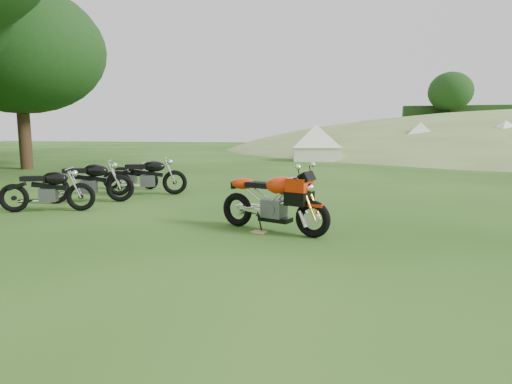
% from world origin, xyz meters
% --- Properties ---
extents(ground, '(120.00, 120.00, 0.00)m').
position_xyz_m(ground, '(0.00, 0.00, 0.00)').
color(ground, '#163D0D').
rests_on(ground, ground).
extents(sport_motorcycle, '(2.17, 1.25, 1.27)m').
position_xyz_m(sport_motorcycle, '(-0.16, 1.00, 0.64)').
color(sport_motorcycle, '#BE2606').
rests_on(sport_motorcycle, ground).
extents(plywood_board, '(0.30, 0.27, 0.02)m').
position_xyz_m(plywood_board, '(-0.39, 0.86, 0.01)').
color(plywood_board, tan).
rests_on(plywood_board, ground).
extents(vintage_moto_a, '(2.18, 1.34, 1.14)m').
position_xyz_m(vintage_moto_a, '(-5.29, 3.02, 0.57)').
color(vintage_moto_a, black).
rests_on(vintage_moto_a, ground).
extents(vintage_moto_b, '(2.20, 1.21, 1.14)m').
position_xyz_m(vintage_moto_b, '(-4.45, 4.55, 0.57)').
color(vintage_moto_b, black).
rests_on(vintage_moto_b, ground).
extents(vintage_moto_c, '(2.03, 1.13, 1.05)m').
position_xyz_m(vintage_moto_c, '(-5.45, 1.75, 0.53)').
color(vintage_moto_c, black).
rests_on(vintage_moto_c, ground).
extents(vintage_moto_d, '(1.74, 0.68, 0.89)m').
position_xyz_m(vintage_moto_d, '(-5.53, 5.56, 0.45)').
color(vintage_moto_d, black).
rests_on(vintage_moto_d, ground).
extents(tent_left, '(3.11, 3.11, 2.36)m').
position_xyz_m(tent_left, '(-1.05, 20.01, 1.18)').
color(tent_left, silver).
rests_on(tent_left, ground).
extents(tent_mid, '(3.07, 3.07, 2.46)m').
position_xyz_m(tent_mid, '(5.33, 22.62, 1.23)').
color(tent_mid, white).
rests_on(tent_mid, ground).
extents(tent_right, '(3.70, 3.70, 2.50)m').
position_xyz_m(tent_right, '(9.74, 21.11, 1.25)').
color(tent_right, white).
rests_on(tent_right, ground).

